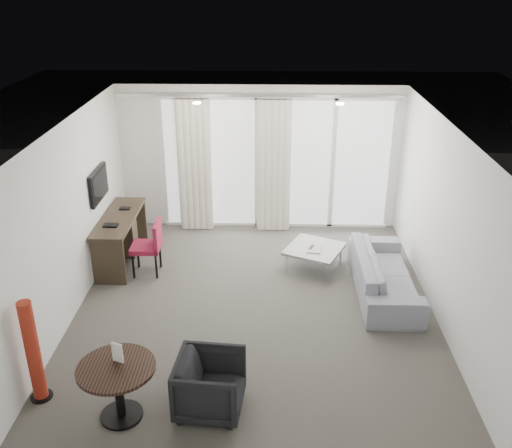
{
  "coord_description": "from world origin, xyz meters",
  "views": [
    {
      "loc": [
        0.21,
        -6.73,
        4.42
      ],
      "look_at": [
        0.0,
        0.6,
        1.1
      ],
      "focal_mm": 40.0,
      "sensor_mm": 36.0,
      "label": 1
    }
  ],
  "objects_px": {
    "desk_chair": "(146,248)",
    "red_lamp": "(33,352)",
    "tub_armchair": "(210,385)",
    "coffee_table": "(314,258)",
    "sofa": "(384,274)",
    "rattan_chair_b": "(333,177)",
    "round_table": "(119,392)",
    "desk": "(121,239)",
    "rattan_chair_a": "(297,183)"
  },
  "relations": [
    {
      "from": "round_table",
      "to": "coffee_table",
      "type": "xyz_separation_m",
      "value": [
        2.28,
        3.38,
        -0.15
      ]
    },
    {
      "from": "tub_armchair",
      "to": "sofa",
      "type": "xyz_separation_m",
      "value": [
        2.31,
        2.53,
        -0.02
      ]
    },
    {
      "from": "tub_armchair",
      "to": "round_table",
      "type": "bearing_deg",
      "value": 103.65
    },
    {
      "from": "coffee_table",
      "to": "red_lamp",
      "type": "bearing_deg",
      "value": -136.31
    },
    {
      "from": "tub_armchair",
      "to": "coffee_table",
      "type": "distance_m",
      "value": 3.5
    },
    {
      "from": "desk_chair",
      "to": "coffee_table",
      "type": "relative_size",
      "value": 1.08
    },
    {
      "from": "red_lamp",
      "to": "rattan_chair_b",
      "type": "relative_size",
      "value": 1.67
    },
    {
      "from": "desk",
      "to": "round_table",
      "type": "relative_size",
      "value": 2.03
    },
    {
      "from": "round_table",
      "to": "rattan_chair_b",
      "type": "xyz_separation_m",
      "value": [
        2.89,
        6.69,
        0.04
      ]
    },
    {
      "from": "desk_chair",
      "to": "coffee_table",
      "type": "distance_m",
      "value": 2.66
    },
    {
      "from": "sofa",
      "to": "rattan_chair_a",
      "type": "xyz_separation_m",
      "value": [
        -1.17,
        3.4,
        0.15
      ]
    },
    {
      "from": "round_table",
      "to": "desk",
      "type": "bearing_deg",
      "value": 103.41
    },
    {
      "from": "tub_armchair",
      "to": "rattan_chair_a",
      "type": "relative_size",
      "value": 0.8
    },
    {
      "from": "coffee_table",
      "to": "rattan_chair_b",
      "type": "height_order",
      "value": "rattan_chair_b"
    },
    {
      "from": "round_table",
      "to": "rattan_chair_b",
      "type": "height_order",
      "value": "rattan_chair_b"
    },
    {
      "from": "coffee_table",
      "to": "sofa",
      "type": "distance_m",
      "value": 1.22
    },
    {
      "from": "sofa",
      "to": "rattan_chair_b",
      "type": "relative_size",
      "value": 2.8
    },
    {
      "from": "sofa",
      "to": "rattan_chair_b",
      "type": "distance_m",
      "value": 4.04
    },
    {
      "from": "round_table",
      "to": "red_lamp",
      "type": "xyz_separation_m",
      "value": [
        -0.98,
        0.27,
        0.29
      ]
    },
    {
      "from": "desk_chair",
      "to": "desk",
      "type": "bearing_deg",
      "value": 140.66
    },
    {
      "from": "tub_armchair",
      "to": "coffee_table",
      "type": "bearing_deg",
      "value": -17.02
    },
    {
      "from": "round_table",
      "to": "tub_armchair",
      "type": "relative_size",
      "value": 1.14
    },
    {
      "from": "desk_chair",
      "to": "rattan_chair_a",
      "type": "distance_m",
      "value": 3.81
    },
    {
      "from": "red_lamp",
      "to": "sofa",
      "type": "xyz_separation_m",
      "value": [
        4.24,
        2.4,
        -0.32
      ]
    },
    {
      "from": "red_lamp",
      "to": "rattan_chair_a",
      "type": "relative_size",
      "value": 1.38
    },
    {
      "from": "round_table",
      "to": "red_lamp",
      "type": "distance_m",
      "value": 1.05
    },
    {
      "from": "desk_chair",
      "to": "red_lamp",
      "type": "xyz_separation_m",
      "value": [
        -0.62,
        -2.89,
        0.19
      ]
    },
    {
      "from": "tub_armchair",
      "to": "rattan_chair_a",
      "type": "bearing_deg",
      "value": -5.61
    },
    {
      "from": "sofa",
      "to": "desk_chair",
      "type": "bearing_deg",
      "value": 82.38
    },
    {
      "from": "tub_armchair",
      "to": "coffee_table",
      "type": "height_order",
      "value": "tub_armchair"
    },
    {
      "from": "tub_armchair",
      "to": "sofa",
      "type": "relative_size",
      "value": 0.35
    },
    {
      "from": "coffee_table",
      "to": "desk",
      "type": "bearing_deg",
      "value": 176.84
    },
    {
      "from": "round_table",
      "to": "desk_chair",
      "type": "bearing_deg",
      "value": 96.43
    },
    {
      "from": "coffee_table",
      "to": "tub_armchair",
      "type": "bearing_deg",
      "value": -112.27
    },
    {
      "from": "desk",
      "to": "round_table",
      "type": "xyz_separation_m",
      "value": [
        0.85,
        -3.55,
        -0.06
      ]
    },
    {
      "from": "red_lamp",
      "to": "tub_armchair",
      "type": "xyz_separation_m",
      "value": [
        1.93,
        -0.13,
        -0.29
      ]
    },
    {
      "from": "round_table",
      "to": "sofa",
      "type": "bearing_deg",
      "value": 39.33
    },
    {
      "from": "red_lamp",
      "to": "sofa",
      "type": "distance_m",
      "value": 4.88
    },
    {
      "from": "rattan_chair_b",
      "to": "desk",
      "type": "bearing_deg",
      "value": -159.47
    },
    {
      "from": "sofa",
      "to": "tub_armchair",
      "type": "bearing_deg",
      "value": 137.63
    },
    {
      "from": "round_table",
      "to": "sofa",
      "type": "height_order",
      "value": "round_table"
    },
    {
      "from": "desk_chair",
      "to": "red_lamp",
      "type": "height_order",
      "value": "red_lamp"
    },
    {
      "from": "rattan_chair_a",
      "to": "rattan_chair_b",
      "type": "distance_m",
      "value": 1.01
    },
    {
      "from": "sofa",
      "to": "rattan_chair_a",
      "type": "bearing_deg",
      "value": 18.97
    },
    {
      "from": "desk",
      "to": "tub_armchair",
      "type": "xyz_separation_m",
      "value": [
        1.8,
        -3.41,
        -0.06
      ]
    },
    {
      "from": "desk_chair",
      "to": "sofa",
      "type": "height_order",
      "value": "desk_chair"
    },
    {
      "from": "round_table",
      "to": "red_lamp",
      "type": "relative_size",
      "value": 0.66
    },
    {
      "from": "red_lamp",
      "to": "sofa",
      "type": "relative_size",
      "value": 0.6
    },
    {
      "from": "desk",
      "to": "desk_chair",
      "type": "height_order",
      "value": "desk_chair"
    },
    {
      "from": "desk",
      "to": "red_lamp",
      "type": "bearing_deg",
      "value": -92.26
    }
  ]
}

